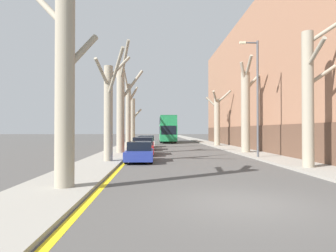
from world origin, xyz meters
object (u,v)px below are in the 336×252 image
Objects in this scene: parked_car_0 at (140,152)px; parked_car_3 at (147,142)px; parked_car_1 at (143,147)px; parked_car_2 at (145,143)px; street_tree_left_1 at (109,108)px; street_tree_left_4 at (132,118)px; street_tree_left_2 at (121,105)px; street_tree_left_3 at (128,113)px; street_tree_right_0 at (310,94)px; double_decker_bus at (167,128)px; street_tree_right_1 at (246,109)px; lamp_post at (256,93)px; street_tree_right_2 at (217,119)px; street_tree_left_0 at (63,71)px.

parked_car_3 is at bearing 90.00° from parked_car_0.
parked_car_1 is (-0.00, 5.34, 0.07)m from parked_car_0.
parked_car_2 is at bearing 90.00° from parked_car_0.
parked_car_2 is (1.91, 12.33, -2.77)m from street_tree_left_1.
street_tree_left_2 is at bearing -89.17° from street_tree_left_4.
street_tree_left_3 is 2.09× the size of parked_car_3.
street_tree_right_0 reaches higher than street_tree_left_4.
street_tree_right_0 is 35.88m from double_decker_bus.
parked_car_0 is (-3.08, -31.07, -1.86)m from double_decker_bus.
parked_car_1 reaches higher than parked_car_2.
street_tree_right_1 is (11.01, 0.09, -0.28)m from street_tree_left_2.
street_tree_right_0 is 1.01× the size of street_tree_right_1.
parked_car_1 is at bearing 72.28° from street_tree_left_1.
street_tree_right_0 is at bearing -58.98° from street_tree_left_3.
lamp_post is (5.29, -29.31, 2.28)m from double_decker_bus.
street_tree_left_3 is 1.06× the size of street_tree_right_1.
street_tree_right_1 is 1.97× the size of parked_car_3.
street_tree_right_0 reaches higher than street_tree_right_1.
street_tree_left_3 reaches higher than street_tree_left_1.
street_tree_left_2 is 1.09× the size of lamp_post.
street_tree_right_2 reaches higher than double_decker_bus.
street_tree_left_4 is 5.90m from parked_car_3.
street_tree_left_0 reaches higher than street_tree_right_2.
street_tree_left_3 reaches higher than parked_car_2.
street_tree_left_0 is 1.12× the size of street_tree_right_1.
street_tree_left_4 is 1.18× the size of street_tree_right_2.
street_tree_right_2 is 11.43m from parked_car_2.
parked_car_1 is 0.99× the size of parked_car_3.
parked_car_2 is (-9.18, 15.95, -3.28)m from street_tree_right_0.
street_tree_right_1 is (11.09, -7.86, -0.02)m from street_tree_left_3.
street_tree_right_0 is at bearing 23.54° from street_tree_left_0.
street_tree_left_3 is 4.76m from parked_car_3.
lamp_post reaches higher than street_tree_right_2.
parked_car_2 is (2.17, 20.89, -3.44)m from street_tree_left_0.
street_tree_left_1 is at bearing -89.53° from street_tree_left_3.
lamp_post is (8.37, -9.94, 4.08)m from parked_car_2.
street_tree_left_2 is 6.65m from parked_car_2.
street_tree_right_2 is 15.95m from parked_car_1.
street_tree_left_2 is at bearing 155.64° from lamp_post.
street_tree_right_1 is 25.31m from double_decker_bus.
street_tree_left_1 reaches higher than parked_car_2.
parked_car_0 is at bearing -73.15° from street_tree_left_2.
street_tree_right_2 is (-0.13, 11.75, -0.51)m from street_tree_right_1.
street_tree_right_0 is 0.75× the size of double_decker_bus.
street_tree_left_0 is at bearing -97.43° from double_decker_bus.
street_tree_left_4 is 18.83m from street_tree_right_1.
street_tree_left_2 is 15.43m from street_tree_right_0.
street_tree_left_0 reaches higher than parked_car_0.
street_tree_left_4 is 1.95× the size of parked_car_3.
street_tree_left_3 is at bearing -126.51° from parked_car_3.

